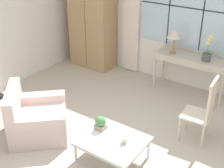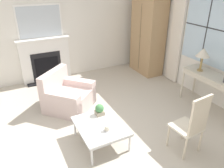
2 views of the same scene
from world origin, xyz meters
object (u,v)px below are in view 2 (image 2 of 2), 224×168
Objects in this scene: coffee_table at (101,127)px; fireplace at (45,57)px; console_table at (216,80)px; table_lamp at (203,53)px; armoire at (148,34)px; side_chair_wooden at (193,123)px; pillar_candle at (107,128)px; potted_plant_small at (100,110)px; armchair_upholstered at (68,97)px.

fireplace is at bearing -175.12° from coffee_table.
console_table is 2.87× the size of table_lamp.
fireplace is 2.22× the size of coffee_table.
console_table is 2.70m from coffee_table.
fireplace is at bearing -104.12° from armoire.
armoire is 2.57m from console_table.
table_lamp reaches higher than coffee_table.
side_chair_wooden is 9.59× the size of pillar_candle.
coffee_table is at bearing -21.14° from potted_plant_small.
fireplace is 9.65× the size of potted_plant_small.
table_lamp is at bearing 100.76° from pillar_candle.
side_chair_wooden is at bearing 20.24° from fireplace.
table_lamp is 1.94m from side_chair_wooden.
armchair_upholstered is at bearing -173.15° from coffee_table.
armchair_upholstered is 1.16× the size of side_chair_wooden.
table_lamp is at bearing 45.35° from fireplace.
armoire reaches higher than console_table.
console_table is (3.27, 2.94, 0.01)m from fireplace.
armchair_upholstered reaches higher than console_table.
pillar_candle is (0.19, 0.03, 0.08)m from coffee_table.
potted_plant_small is at bearing 169.85° from pillar_candle.
coffee_table is 8.04× the size of pillar_candle.
armoire is 3.78m from pillar_candle.
armchair_upholstered is 11.13× the size of pillar_candle.
coffee_table is (3.16, 0.27, -0.36)m from fireplace.
potted_plant_small reaches higher than pillar_candle.
side_chair_wooden is at bearing -49.16° from table_lamp.
side_chair_wooden is (4.06, 1.50, -0.09)m from fireplace.
armoire reaches higher than fireplace.
table_lamp reaches higher than potted_plant_small.
fireplace is 3.38m from pillar_candle.
armchair_upholstered is 1.19m from potted_plant_small.
pillar_candle is at bearing -79.24° from table_lamp.
pillar_candle is at bearing -45.20° from armoire.
table_lamp is at bearing 90.00° from potted_plant_small.
table_lamp is at bearing 96.52° from coffee_table.
potted_plant_small is at bearing -99.12° from console_table.
table_lamp is at bearing -0.98° from armoire.
console_table is at bearing 7.07° from table_lamp.
armchair_upholstered is 2.74m from side_chair_wooden.
fireplace is 3.19m from coffee_table.
side_chair_wooden reaches higher than console_table.
fireplace is 3.99× the size of table_lamp.
armoire is at bearing 156.73° from side_chair_wooden.
armoire is 2.09× the size of side_chair_wooden.
fireplace is 3.06m from armoire.
console_table is 12.85× the size of pillar_candle.
armoire is 4.47× the size of table_lamp.
fireplace is 1.61× the size of armchair_upholstered.
console_table is 3.27m from armchair_upholstered.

